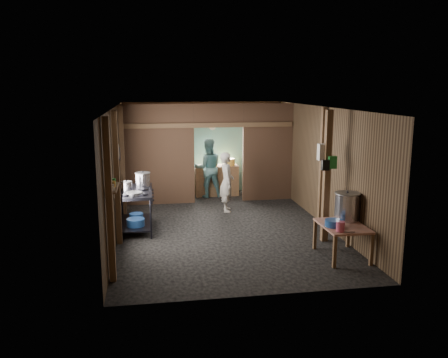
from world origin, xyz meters
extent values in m
cube|color=black|center=(0.00, 0.00, 0.00)|extent=(4.50, 7.00, 0.00)
cube|color=#474441|center=(0.00, 0.00, 2.60)|extent=(4.50, 7.00, 0.00)
cube|color=brown|center=(0.00, 3.50, 1.30)|extent=(4.50, 0.00, 2.60)
cube|color=brown|center=(0.00, -3.50, 1.30)|extent=(4.50, 0.00, 2.60)
cube|color=brown|center=(-2.25, 0.00, 1.30)|extent=(0.00, 7.00, 2.60)
cube|color=brown|center=(2.25, 0.00, 1.30)|extent=(0.00, 7.00, 2.60)
cube|color=brown|center=(-1.32, 2.20, 1.30)|extent=(1.85, 0.10, 2.60)
cube|color=brown|center=(1.57, 2.20, 1.30)|extent=(1.35, 0.10, 2.60)
cube|color=brown|center=(0.25, 2.20, 2.30)|extent=(1.30, 0.10, 0.60)
cube|color=#61ACA8|center=(0.00, 3.44, 1.25)|extent=(4.40, 0.06, 2.50)
cube|color=brown|center=(0.30, 2.95, 0.42)|extent=(1.20, 0.50, 0.85)
cylinder|color=silver|center=(0.25, 3.40, 1.90)|extent=(0.20, 0.03, 0.20)
cube|color=brown|center=(-2.18, -2.60, 1.30)|extent=(0.10, 0.12, 2.60)
cube|color=brown|center=(-2.18, -0.80, 1.30)|extent=(0.10, 0.12, 2.60)
cube|color=brown|center=(-2.18, 1.20, 1.30)|extent=(0.10, 0.12, 2.60)
cube|color=brown|center=(2.18, -0.20, 1.30)|extent=(0.10, 0.12, 2.60)
cube|color=brown|center=(1.85, -1.30, 1.30)|extent=(0.12, 0.12, 2.60)
cube|color=brown|center=(0.00, 2.15, 2.05)|extent=(4.40, 0.12, 0.12)
cylinder|color=gray|center=(-2.21, 0.40, 1.65)|extent=(0.03, 0.34, 0.34)
cylinder|color=black|center=(-2.21, 0.80, 1.55)|extent=(0.03, 0.30, 0.30)
cube|color=brown|center=(-2.15, -2.10, 1.40)|extent=(0.14, 0.80, 0.03)
cylinder|color=silver|center=(-2.15, -2.35, 1.47)|extent=(0.07, 0.07, 0.10)
cylinder|color=gold|center=(-2.15, -2.10, 1.47)|extent=(0.08, 0.08, 0.10)
cylinder|color=#218E36|center=(-2.15, -1.88, 1.47)|extent=(0.06, 0.06, 0.10)
cube|color=silver|center=(1.80, -1.22, 1.78)|extent=(0.22, 0.15, 0.32)
cube|color=#218E36|center=(1.92, -1.36, 1.60)|extent=(0.16, 0.12, 0.24)
cube|color=black|center=(1.78, -1.38, 1.55)|extent=(0.14, 0.10, 0.20)
cylinder|color=silver|center=(-2.05, 0.58, 0.92)|extent=(0.16, 0.16, 0.09)
cylinder|color=#224D94|center=(-1.88, -0.25, 0.25)|extent=(0.37, 0.37, 0.15)
cylinder|color=#224D94|center=(-1.88, 0.28, 0.23)|extent=(0.31, 0.31, 0.12)
cylinder|color=#224D94|center=(1.64, -2.26, 0.66)|extent=(0.33, 0.33, 0.12)
cylinder|color=#C64C6F|center=(1.63, -2.56, 0.69)|extent=(0.15, 0.15, 0.18)
cube|color=silver|center=(1.70, -2.62, 0.61)|extent=(0.30, 0.10, 0.01)
cylinder|color=gold|center=(0.65, 2.95, 0.94)|extent=(0.34, 0.34, 0.19)
imported|color=beige|center=(0.30, 1.22, 0.73)|extent=(0.38, 0.56, 1.47)
imported|color=slate|center=(0.04, 2.77, 0.82)|extent=(0.82, 0.65, 1.63)
camera|label=1|loc=(-1.54, -9.65, 3.04)|focal=36.87mm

